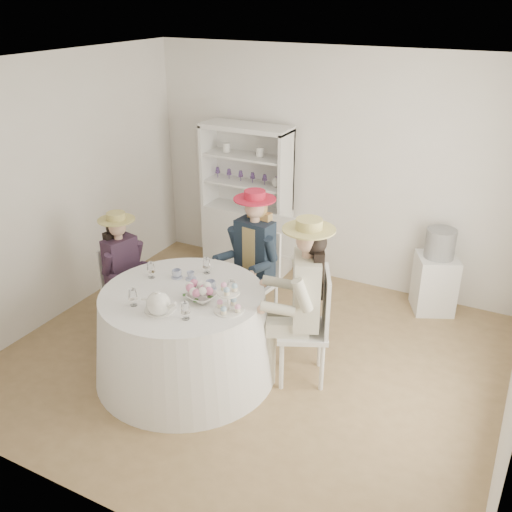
% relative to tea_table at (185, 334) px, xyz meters
% --- Properties ---
extents(ground, '(4.50, 4.50, 0.00)m').
position_rel_tea_table_xyz_m(ground, '(0.44, 0.46, -0.41)').
color(ground, olive).
rests_on(ground, ground).
extents(ceiling, '(4.50, 4.50, 0.00)m').
position_rel_tea_table_xyz_m(ceiling, '(0.44, 0.46, 2.29)').
color(ceiling, white).
rests_on(ceiling, wall_back).
extents(wall_back, '(4.50, 0.00, 4.50)m').
position_rel_tea_table_xyz_m(wall_back, '(0.44, 2.46, 0.94)').
color(wall_back, silver).
rests_on(wall_back, ground).
extents(wall_front, '(4.50, 0.00, 4.50)m').
position_rel_tea_table_xyz_m(wall_front, '(0.44, -1.54, 0.94)').
color(wall_front, silver).
rests_on(wall_front, ground).
extents(wall_left, '(0.00, 4.50, 4.50)m').
position_rel_tea_table_xyz_m(wall_left, '(-1.81, 0.46, 0.94)').
color(wall_left, silver).
rests_on(wall_left, ground).
extents(tea_table, '(1.65, 1.65, 0.83)m').
position_rel_tea_table_xyz_m(tea_table, '(0.00, 0.00, 0.00)').
color(tea_table, white).
rests_on(tea_table, ground).
extents(hutch, '(1.14, 0.57, 1.82)m').
position_rel_tea_table_xyz_m(hutch, '(-0.55, 2.22, 0.23)').
color(hutch, silver).
rests_on(hutch, ground).
extents(side_table, '(0.55, 0.55, 0.64)m').
position_rel_tea_table_xyz_m(side_table, '(1.77, 2.21, -0.09)').
color(side_table, silver).
rests_on(side_table, ground).
extents(hatbox, '(0.34, 0.34, 0.31)m').
position_rel_tea_table_xyz_m(hatbox, '(1.77, 2.21, 0.39)').
color(hatbox, black).
rests_on(hatbox, side_table).
extents(guest_left, '(0.51, 0.48, 1.27)m').
position_rel_tea_table_xyz_m(guest_left, '(-0.98, 0.38, 0.31)').
color(guest_left, silver).
rests_on(guest_left, ground).
extents(guest_mid, '(0.55, 0.57, 1.47)m').
position_rel_tea_table_xyz_m(guest_mid, '(0.16, 1.04, 0.42)').
color(guest_mid, silver).
rests_on(guest_mid, ground).
extents(guest_right, '(0.65, 0.59, 1.55)m').
position_rel_tea_table_xyz_m(guest_right, '(0.96, 0.41, 0.46)').
color(guest_right, silver).
rests_on(guest_right, ground).
extents(spare_chair, '(0.39, 0.39, 0.92)m').
position_rel_tea_table_xyz_m(spare_chair, '(0.09, 1.97, 0.08)').
color(spare_chair, silver).
rests_on(spare_chair, ground).
extents(teacup_a, '(0.10, 0.10, 0.07)m').
position_rel_tea_table_xyz_m(teacup_a, '(-0.21, 0.22, 0.45)').
color(teacup_a, white).
rests_on(teacup_a, tea_table).
extents(teacup_b, '(0.07, 0.07, 0.07)m').
position_rel_tea_table_xyz_m(teacup_b, '(-0.08, 0.26, 0.45)').
color(teacup_b, white).
rests_on(teacup_b, tea_table).
extents(teacup_c, '(0.12, 0.12, 0.07)m').
position_rel_tea_table_xyz_m(teacup_c, '(0.18, 0.18, 0.45)').
color(teacup_c, white).
rests_on(teacup_c, tea_table).
extents(flower_bowl, '(0.28, 0.28, 0.06)m').
position_rel_tea_table_xyz_m(flower_bowl, '(0.23, -0.03, 0.45)').
color(flower_bowl, white).
rests_on(flower_bowl, tea_table).
extents(flower_arrangement, '(0.20, 0.19, 0.07)m').
position_rel_tea_table_xyz_m(flower_arrangement, '(0.19, -0.02, 0.51)').
color(flower_arrangement, '#D26998').
rests_on(flower_arrangement, tea_table).
extents(table_teapot, '(0.28, 0.20, 0.21)m').
position_rel_tea_table_xyz_m(table_teapot, '(0.03, -0.37, 0.51)').
color(table_teapot, white).
rests_on(table_teapot, tea_table).
extents(sandwich_plate, '(0.26, 0.26, 0.06)m').
position_rel_tea_table_xyz_m(sandwich_plate, '(-0.00, -0.32, 0.43)').
color(sandwich_plate, white).
rests_on(sandwich_plate, tea_table).
extents(cupcake_stand, '(0.25, 0.25, 0.23)m').
position_rel_tea_table_xyz_m(cupcake_stand, '(0.51, -0.07, 0.50)').
color(cupcake_stand, white).
rests_on(cupcake_stand, tea_table).
extents(stemware_set, '(0.90, 0.87, 0.15)m').
position_rel_tea_table_xyz_m(stemware_set, '(0.00, 0.00, 0.49)').
color(stemware_set, white).
rests_on(stemware_set, tea_table).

